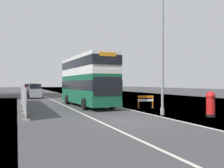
% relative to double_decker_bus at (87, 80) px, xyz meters
% --- Properties ---
extents(ground, '(140.00, 280.00, 0.10)m').
position_rel_double_decker_bus_xyz_m(ground, '(0.18, -9.99, -2.65)').
color(ground, '#424244').
extents(double_decker_bus, '(3.20, 10.69, 4.90)m').
position_rel_double_decker_bus_xyz_m(double_decker_bus, '(0.00, 0.00, 0.00)').
color(double_decker_bus, '#145638').
rests_on(double_decker_bus, ground).
extents(lamppost_foreground, '(0.29, 0.70, 9.40)m').
position_rel_double_decker_bus_xyz_m(lamppost_foreground, '(3.21, -8.46, 1.85)').
color(lamppost_foreground, gray).
rests_on(lamppost_foreground, ground).
extents(red_pillar_postbox, '(0.62, 0.62, 1.73)m').
position_rel_double_decker_bus_xyz_m(red_pillar_postbox, '(5.64, -10.52, -1.66)').
color(red_pillar_postbox, black).
rests_on(red_pillar_postbox, ground).
extents(roadworks_barrier, '(1.51, 0.77, 1.15)m').
position_rel_double_decker_bus_xyz_m(roadworks_barrier, '(4.36, -4.03, -1.90)').
color(roadworks_barrier, orange).
rests_on(roadworks_barrier, ground).
extents(construction_site_fence, '(0.44, 17.20, 2.00)m').
position_rel_double_decker_bus_xyz_m(construction_site_fence, '(-5.96, 0.61, -1.65)').
color(construction_site_fence, '#A8AAAD').
rests_on(construction_site_fence, ground).
extents(car_oncoming_near, '(1.96, 3.92, 2.18)m').
position_rel_double_decker_bus_xyz_m(car_oncoming_near, '(-3.88, 15.38, -1.59)').
color(car_oncoming_near, gray).
rests_on(car_oncoming_near, ground).
extents(car_receding_mid, '(2.03, 4.18, 2.11)m').
position_rel_double_decker_bus_xyz_m(car_receding_mid, '(-3.45, 24.60, -1.61)').
color(car_receding_mid, maroon).
rests_on(car_receding_mid, ground).
extents(car_receding_far, '(2.09, 4.17, 2.20)m').
position_rel_double_decker_bus_xyz_m(car_receding_far, '(-3.25, 34.31, -1.57)').
color(car_receding_far, gray).
rests_on(car_receding_far, ground).
extents(car_far_side, '(1.92, 3.95, 2.11)m').
position_rel_double_decker_bus_xyz_m(car_far_side, '(-3.81, 43.54, -1.62)').
color(car_far_side, maroon).
rests_on(car_far_side, ground).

